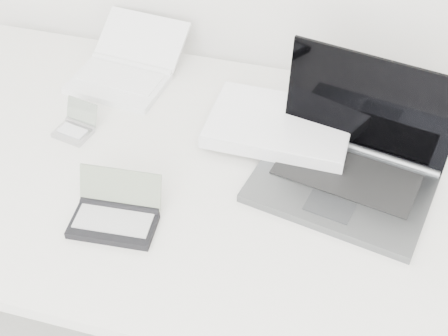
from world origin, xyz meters
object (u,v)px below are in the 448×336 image
(desk, at_px, (243,194))
(palmtop_charcoal, at_px, (115,215))
(netbook_open_white, at_px, (125,70))
(laptop_large, at_px, (316,145))

(desk, xyz_separation_m, palmtop_charcoal, (-0.21, -0.18, 0.06))
(desk, height_order, palmtop_charcoal, palmtop_charcoal)
(desk, bearing_deg, netbook_open_white, 143.96)
(desk, distance_m, netbook_open_white, 0.45)
(desk, xyz_separation_m, laptop_large, (0.13, 0.10, 0.08))
(desk, relative_size, netbook_open_white, 5.46)
(desk, relative_size, laptop_large, 3.19)
(netbook_open_white, xyz_separation_m, palmtop_charcoal, (0.16, -0.44, -0.00))
(laptop_large, height_order, netbook_open_white, laptop_large)
(desk, height_order, netbook_open_white, netbook_open_white)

